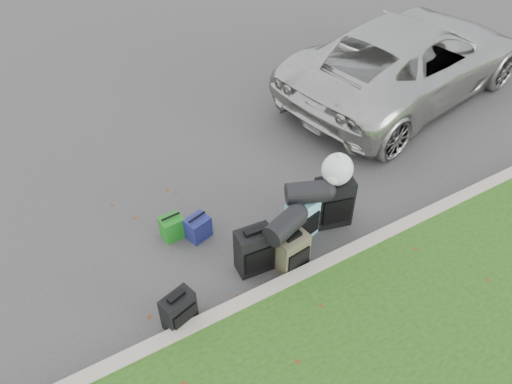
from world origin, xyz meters
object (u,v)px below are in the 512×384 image
suitcase_large_black_left (254,250)px  suitcase_large_black_right (333,202)px  suv (409,59)px  suitcase_teal (302,219)px  tote_green (172,227)px  suitcase_olive (292,252)px  suitcase_small_black (179,310)px  tote_navy (198,228)px

suitcase_large_black_left → suitcase_large_black_right: 1.37m
suitcase_large_black_right → suv: bearing=48.0°
suitcase_teal → suitcase_large_black_left: bearing=179.0°
suitcase_large_black_left → tote_green: suitcase_large_black_left is taller
suitcase_large_black_left → suitcase_teal: suitcase_large_black_left is taller
suitcase_large_black_left → tote_green: 1.26m
suitcase_olive → suitcase_large_black_left: bearing=145.7°
suv → suitcase_olive: bearing=109.9°
suv → suitcase_large_black_left: 5.18m
suitcase_olive → tote_green: 1.69m
suitcase_small_black → suitcase_olive: suitcase_olive is taller
suv → suitcase_large_black_right: size_ratio=7.02×
suitcase_large_black_left → tote_navy: size_ratio=1.98×
tote_navy → suitcase_small_black: bearing=-139.3°
suv → tote_green: bearing=92.3°
suitcase_small_black → suitcase_olive: 1.59m
suitcase_olive → suitcase_teal: 0.57m
suitcase_small_black → tote_navy: (0.78, 1.14, -0.08)m
tote_green → tote_navy: bearing=-34.6°
suitcase_large_black_left → tote_navy: bearing=119.4°
suv → tote_green: (-5.31, -1.26, -0.56)m
suitcase_large_black_left → tote_navy: (-0.38, 0.86, -0.16)m
suitcase_small_black → tote_green: 1.41m
suitcase_large_black_left → suitcase_olive: suitcase_large_black_left is taller
suv → suitcase_small_black: size_ratio=10.81×
suitcase_teal → suitcase_large_black_right: bearing=-11.9°
suitcase_olive → suitcase_large_black_right: suitcase_large_black_right is taller
suv → tote_green: 5.49m
suitcase_olive → suitcase_teal: size_ratio=0.88×
suitcase_large_black_left → suitcase_large_black_right: size_ratio=0.88×
suitcase_small_black → suitcase_large_black_left: bearing=-2.3°
suitcase_olive → tote_navy: suitcase_olive is taller
suitcase_olive → tote_navy: size_ratio=1.65×
suitcase_small_black → suitcase_large_black_right: 2.57m
suv → suitcase_teal: bearing=108.3°
suv → tote_navy: 5.24m
suitcase_olive → tote_green: suitcase_olive is taller
suitcase_teal → suv: bearing=16.7°
suv → suitcase_olive: suv is taller
suv → suitcase_olive: (-4.20, -2.52, -0.46)m
suitcase_small_black → tote_navy: size_ratio=1.47×
suitcase_small_black → suitcase_large_black_left: size_ratio=0.74×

